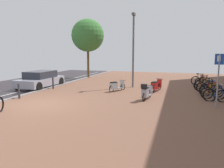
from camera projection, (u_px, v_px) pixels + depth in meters
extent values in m
cube|color=brown|center=(132.00, 112.00, 9.54)|extent=(14.40, 40.00, 0.05)
cube|color=gray|center=(3.00, 101.00, 11.62)|extent=(0.24, 40.00, 0.08)
torus|color=black|center=(210.00, 95.00, 11.58)|extent=(0.74, 0.11, 0.73)
torus|color=black|center=(223.00, 96.00, 11.36)|extent=(0.74, 0.11, 0.73)
cylinder|color=navy|center=(218.00, 91.00, 11.41)|extent=(0.33, 0.05, 0.64)
cylinder|color=navy|center=(214.00, 91.00, 11.48)|extent=(0.14, 0.04, 0.59)
cylinder|color=navy|center=(217.00, 86.00, 11.38)|extent=(0.40, 0.05, 0.09)
cylinder|color=navy|center=(212.00, 96.00, 11.54)|extent=(0.26, 0.04, 0.08)
cylinder|color=navy|center=(212.00, 91.00, 11.52)|extent=(0.17, 0.03, 0.54)
cylinder|color=navy|center=(222.00, 91.00, 11.33)|extent=(0.15, 0.04, 0.59)
cube|color=black|center=(213.00, 85.00, 11.45)|extent=(0.22, 0.10, 0.06)
cylinder|color=#ADADB2|center=(222.00, 84.00, 11.30)|extent=(0.05, 0.48, 0.02)
torus|color=black|center=(207.00, 93.00, 12.25)|extent=(0.72, 0.08, 0.72)
torus|color=black|center=(219.00, 94.00, 12.05)|extent=(0.72, 0.08, 0.72)
cylinder|color=#BF8E16|center=(214.00, 89.00, 12.09)|extent=(0.32, 0.04, 0.63)
cylinder|color=#BF8E16|center=(211.00, 89.00, 12.15)|extent=(0.14, 0.04, 0.57)
cylinder|color=#BF8E16|center=(214.00, 84.00, 12.07)|extent=(0.39, 0.04, 0.08)
cylinder|color=#BF8E16|center=(209.00, 94.00, 12.21)|extent=(0.25, 0.03, 0.08)
cylinder|color=#BF8E16|center=(208.00, 89.00, 12.19)|extent=(0.17, 0.03, 0.52)
cylinder|color=#BF8E16|center=(218.00, 89.00, 12.03)|extent=(0.15, 0.03, 0.57)
cube|color=black|center=(210.00, 84.00, 12.12)|extent=(0.22, 0.09, 0.06)
cylinder|color=#ADADB2|center=(218.00, 83.00, 12.00)|extent=(0.03, 0.48, 0.02)
torus|color=black|center=(205.00, 91.00, 12.96)|extent=(0.72, 0.21, 0.72)
torus|color=black|center=(217.00, 92.00, 12.66)|extent=(0.72, 0.21, 0.72)
cylinder|color=#A01E16|center=(213.00, 87.00, 12.74)|extent=(0.33, 0.10, 0.63)
cylinder|color=#A01E16|center=(209.00, 87.00, 12.84)|extent=(0.15, 0.06, 0.57)
cylinder|color=#A01E16|center=(212.00, 83.00, 12.72)|extent=(0.40, 0.11, 0.08)
cylinder|color=#A01E16|center=(207.00, 91.00, 12.91)|extent=(0.26, 0.08, 0.08)
cylinder|color=#A01E16|center=(207.00, 87.00, 12.89)|extent=(0.17, 0.06, 0.52)
cylinder|color=#A01E16|center=(216.00, 87.00, 12.64)|extent=(0.15, 0.06, 0.57)
cube|color=black|center=(208.00, 82.00, 12.81)|extent=(0.23, 0.13, 0.06)
cylinder|color=#ADADB2|center=(216.00, 82.00, 12.62)|extent=(0.11, 0.48, 0.02)
torus|color=black|center=(205.00, 89.00, 13.54)|extent=(0.72, 0.08, 0.72)
torus|color=black|center=(216.00, 90.00, 13.35)|extent=(0.72, 0.08, 0.72)
cylinder|color=navy|center=(212.00, 85.00, 13.39)|extent=(0.32, 0.04, 0.63)
cylinder|color=navy|center=(209.00, 86.00, 13.45)|extent=(0.14, 0.04, 0.58)
cylinder|color=navy|center=(212.00, 81.00, 13.36)|extent=(0.39, 0.04, 0.08)
cylinder|color=navy|center=(207.00, 90.00, 13.51)|extent=(0.25, 0.03, 0.08)
cylinder|color=navy|center=(207.00, 85.00, 13.48)|extent=(0.17, 0.03, 0.53)
cylinder|color=navy|center=(216.00, 85.00, 13.32)|extent=(0.15, 0.03, 0.58)
cube|color=black|center=(208.00, 81.00, 13.41)|extent=(0.22, 0.09, 0.06)
cylinder|color=#ADADB2|center=(215.00, 80.00, 13.29)|extent=(0.03, 0.48, 0.02)
torus|color=black|center=(202.00, 87.00, 14.25)|extent=(0.71, 0.09, 0.71)
torus|color=black|center=(212.00, 88.00, 14.05)|extent=(0.71, 0.09, 0.71)
cylinder|color=#B3AFB4|center=(208.00, 84.00, 14.09)|extent=(0.31, 0.04, 0.62)
cylinder|color=#B3AFB4|center=(205.00, 84.00, 14.15)|extent=(0.14, 0.04, 0.56)
cylinder|color=#B3AFB4|center=(207.00, 80.00, 14.07)|extent=(0.38, 0.04, 0.08)
cylinder|color=#B3AFB4|center=(204.00, 88.00, 14.21)|extent=(0.25, 0.03, 0.08)
cylinder|color=#B3AFB4|center=(203.00, 84.00, 14.19)|extent=(0.16, 0.03, 0.52)
cylinder|color=#B3AFB4|center=(211.00, 84.00, 14.03)|extent=(0.14, 0.03, 0.56)
cube|color=black|center=(204.00, 79.00, 14.12)|extent=(0.22, 0.09, 0.06)
cylinder|color=#ADADB2|center=(211.00, 79.00, 14.00)|extent=(0.03, 0.48, 0.02)
torus|color=black|center=(199.00, 86.00, 14.94)|extent=(0.75, 0.10, 0.74)
torus|color=black|center=(209.00, 86.00, 14.72)|extent=(0.75, 0.10, 0.74)
cylinder|color=#BC871A|center=(205.00, 82.00, 14.77)|extent=(0.33, 0.05, 0.65)
cylinder|color=#BC871A|center=(202.00, 82.00, 14.84)|extent=(0.14, 0.04, 0.59)
cylinder|color=#BC871A|center=(205.00, 78.00, 14.74)|extent=(0.41, 0.05, 0.09)
cylinder|color=#BC871A|center=(201.00, 86.00, 14.90)|extent=(0.26, 0.04, 0.08)
cylinder|color=#BC871A|center=(200.00, 82.00, 14.88)|extent=(0.17, 0.03, 0.54)
cylinder|color=#BC871A|center=(209.00, 82.00, 14.70)|extent=(0.15, 0.04, 0.59)
cube|color=black|center=(202.00, 78.00, 14.81)|extent=(0.22, 0.10, 0.06)
cylinder|color=#ADADB2|center=(208.00, 77.00, 14.66)|extent=(0.04, 0.48, 0.02)
torus|color=black|center=(199.00, 85.00, 15.58)|extent=(0.67, 0.09, 0.67)
torus|color=black|center=(208.00, 85.00, 15.38)|extent=(0.67, 0.09, 0.67)
cylinder|color=#9F1415|center=(205.00, 82.00, 15.42)|extent=(0.31, 0.05, 0.59)
cylinder|color=#9F1415|center=(202.00, 82.00, 15.49)|extent=(0.14, 0.04, 0.54)
cylinder|color=#9F1415|center=(204.00, 78.00, 15.40)|extent=(0.38, 0.05, 0.08)
cylinder|color=#9F1415|center=(201.00, 85.00, 15.54)|extent=(0.25, 0.04, 0.07)
cylinder|color=#9F1415|center=(200.00, 81.00, 15.52)|extent=(0.16, 0.03, 0.49)
cylinder|color=#9F1415|center=(208.00, 81.00, 15.36)|extent=(0.14, 0.04, 0.54)
cube|color=black|center=(201.00, 78.00, 15.46)|extent=(0.22, 0.10, 0.06)
cylinder|color=#ADADB2|center=(207.00, 77.00, 15.33)|extent=(0.04, 0.48, 0.02)
torus|color=black|center=(200.00, 83.00, 16.22)|extent=(0.67, 0.14, 0.67)
torus|color=black|center=(208.00, 84.00, 15.99)|extent=(0.67, 0.14, 0.67)
cylinder|color=black|center=(205.00, 81.00, 16.05)|extent=(0.29, 0.07, 0.59)
cylinder|color=black|center=(203.00, 81.00, 16.12)|extent=(0.13, 0.05, 0.53)
cylinder|color=black|center=(205.00, 77.00, 16.03)|extent=(0.36, 0.07, 0.08)
cylinder|color=black|center=(201.00, 84.00, 16.18)|extent=(0.23, 0.05, 0.07)
cylinder|color=black|center=(201.00, 80.00, 16.16)|extent=(0.16, 0.04, 0.49)
cylinder|color=black|center=(208.00, 80.00, 15.97)|extent=(0.14, 0.04, 0.53)
cube|color=black|center=(202.00, 77.00, 16.09)|extent=(0.23, 0.11, 0.06)
cylinder|color=#ADADB2|center=(207.00, 76.00, 15.95)|extent=(0.07, 0.48, 0.02)
torus|color=black|center=(199.00, 82.00, 16.84)|extent=(0.72, 0.08, 0.71)
torus|color=black|center=(209.00, 82.00, 16.65)|extent=(0.72, 0.08, 0.71)
cylinder|color=#A21719|center=(205.00, 79.00, 16.69)|extent=(0.33, 0.04, 0.63)
cylinder|color=#A21719|center=(202.00, 79.00, 16.75)|extent=(0.14, 0.04, 0.57)
cylinder|color=#A21719|center=(205.00, 75.00, 16.66)|extent=(0.41, 0.04, 0.08)
cylinder|color=#A21719|center=(201.00, 82.00, 16.80)|extent=(0.26, 0.03, 0.08)
cylinder|color=#A21719|center=(201.00, 79.00, 16.78)|extent=(0.17, 0.03, 0.52)
cylinder|color=#A21719|center=(208.00, 79.00, 16.62)|extent=(0.15, 0.03, 0.57)
cube|color=black|center=(202.00, 75.00, 16.71)|extent=(0.22, 0.09, 0.06)
cylinder|color=#ADADB2|center=(207.00, 75.00, 16.59)|extent=(0.03, 0.48, 0.02)
torus|color=black|center=(195.00, 81.00, 17.60)|extent=(0.75, 0.16, 0.74)
torus|color=black|center=(204.00, 81.00, 17.34)|extent=(0.75, 0.16, 0.74)
cylinder|color=brown|center=(201.00, 78.00, 17.40)|extent=(0.33, 0.07, 0.65)
cylinder|color=brown|center=(198.00, 78.00, 17.49)|extent=(0.15, 0.05, 0.59)
cylinder|color=brown|center=(200.00, 74.00, 17.38)|extent=(0.41, 0.08, 0.09)
cylinder|color=brown|center=(197.00, 81.00, 17.55)|extent=(0.26, 0.06, 0.08)
cylinder|color=brown|center=(197.00, 77.00, 17.53)|extent=(0.17, 0.04, 0.54)
cylinder|color=brown|center=(204.00, 77.00, 17.32)|extent=(0.15, 0.05, 0.59)
cube|color=black|center=(198.00, 74.00, 17.46)|extent=(0.23, 0.11, 0.06)
cylinder|color=#ADADB2|center=(203.00, 73.00, 17.29)|extent=(0.08, 0.48, 0.02)
torus|color=black|center=(153.00, 89.00, 14.01)|extent=(0.20, 0.55, 0.56)
torus|color=black|center=(160.00, 86.00, 15.11)|extent=(0.20, 0.55, 0.56)
cube|color=red|center=(156.00, 88.00, 14.56)|extent=(0.46, 0.78, 0.08)
cube|color=red|center=(154.00, 86.00, 14.18)|extent=(0.44, 0.64, 0.43)
cube|color=black|center=(154.00, 82.00, 14.14)|extent=(0.39, 0.57, 0.06)
cylinder|color=red|center=(160.00, 83.00, 15.04)|extent=(0.10, 0.13, 0.56)
cube|color=red|center=(159.00, 83.00, 14.99)|extent=(0.33, 0.16, 0.55)
cylinder|color=black|center=(160.00, 79.00, 14.98)|extent=(0.51, 0.16, 0.03)
torus|color=black|center=(111.00, 89.00, 14.29)|extent=(0.25, 0.45, 0.48)
torus|color=black|center=(123.00, 87.00, 15.16)|extent=(0.25, 0.45, 0.48)
cube|color=#A4ACAD|center=(117.00, 88.00, 14.73)|extent=(0.54, 0.73, 0.08)
cube|color=#A4ACAD|center=(114.00, 86.00, 14.42)|extent=(0.50, 0.60, 0.42)
cube|color=black|center=(114.00, 82.00, 14.39)|extent=(0.44, 0.54, 0.06)
cylinder|color=#A4ACAD|center=(123.00, 84.00, 15.11)|extent=(0.12, 0.14, 0.48)
cube|color=#A4ACAD|center=(122.00, 84.00, 15.06)|extent=(0.32, 0.21, 0.47)
cylinder|color=black|center=(123.00, 80.00, 15.05)|extent=(0.48, 0.25, 0.03)
torus|color=black|center=(144.00, 97.00, 11.65)|extent=(0.12, 0.49, 0.49)
torus|color=black|center=(150.00, 93.00, 12.78)|extent=(0.12, 0.49, 0.49)
cube|color=#A9A8B5|center=(147.00, 95.00, 12.22)|extent=(0.38, 0.74, 0.08)
cube|color=#A9A8B5|center=(145.00, 93.00, 11.82)|extent=(0.38, 0.60, 0.45)
cube|color=black|center=(145.00, 88.00, 11.79)|extent=(0.33, 0.54, 0.06)
cylinder|color=#A9A8B5|center=(150.00, 89.00, 12.73)|extent=(0.09, 0.13, 0.49)
cube|color=#A9A8B5|center=(150.00, 90.00, 12.66)|extent=(0.33, 0.13, 0.48)
cylinder|color=black|center=(150.00, 85.00, 12.67)|extent=(0.52, 0.10, 0.03)
cube|color=black|center=(144.00, 86.00, 11.52)|extent=(0.32, 0.32, 0.24)
cube|color=#A0A1B1|center=(41.00, 81.00, 16.29)|extent=(1.83, 3.98, 0.55)
cube|color=#282D38|center=(41.00, 74.00, 16.24)|extent=(1.54, 2.31, 0.52)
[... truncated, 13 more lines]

